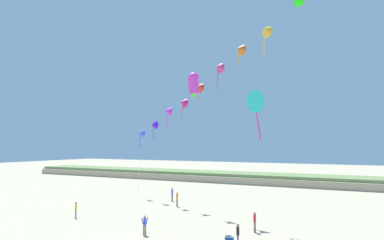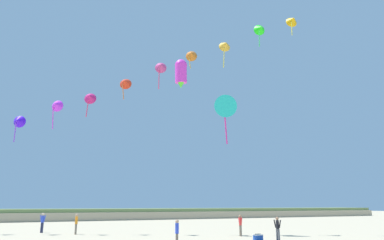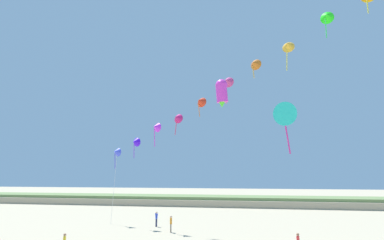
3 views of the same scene
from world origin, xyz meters
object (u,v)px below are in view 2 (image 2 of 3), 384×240
at_px(person_far_left, 76,222).
at_px(person_far_center, 177,231).
at_px(person_near_left, 278,227).
at_px(person_far_right, 240,224).
at_px(large_kite_low_lead, 225,107).
at_px(beach_cooler, 258,238).
at_px(large_kite_mid_trail, 181,73).
at_px(person_mid_center, 43,221).

bearing_deg(person_far_left, person_far_center, -71.57).
bearing_deg(person_near_left, person_far_right, 91.72).
bearing_deg(person_far_center, person_near_left, 3.80).
xyz_separation_m(person_far_left, large_kite_low_lead, (11.36, -5.54, 9.99)).
bearing_deg(person_far_center, person_far_right, 33.23).
relative_size(person_far_right, beach_cooler, 2.81).
height_order(person_far_left, large_kite_mid_trail, large_kite_mid_trail).
height_order(person_far_right, beach_cooler, person_far_right).
height_order(person_far_right, large_kite_mid_trail, large_kite_mid_trail).
height_order(person_near_left, beach_cooler, person_near_left).
bearing_deg(large_kite_low_lead, person_mid_center, 148.17).
bearing_deg(person_far_right, person_far_left, 147.82).
bearing_deg(person_far_right, person_far_center, -146.77).
distance_m(person_mid_center, beach_cooler, 19.00).
bearing_deg(person_far_right, large_kite_low_lead, 93.96).
height_order(person_far_center, beach_cooler, person_far_center).
xyz_separation_m(person_mid_center, person_far_left, (2.48, -3.05, -0.02)).
relative_size(person_far_left, person_far_center, 1.06).
xyz_separation_m(person_near_left, person_far_left, (-11.61, 11.60, 0.04)).
xyz_separation_m(person_far_left, beach_cooler, (10.62, -10.69, -0.75)).
xyz_separation_m(person_far_left, person_far_right, (11.48, -7.22, -0.02)).
xyz_separation_m(person_mid_center, person_far_right, (13.96, -10.27, -0.04)).
xyz_separation_m(person_near_left, person_far_right, (-0.13, 4.37, 0.02)).
bearing_deg(person_far_left, person_near_left, -44.97).
bearing_deg(beach_cooler, large_kite_low_lead, 81.82).
bearing_deg(person_far_right, person_mid_center, 143.65).
height_order(person_far_left, beach_cooler, person_far_left).
bearing_deg(person_mid_center, beach_cooler, -46.36).
distance_m(person_far_right, person_far_center, 8.90).
distance_m(person_near_left, person_far_right, 4.38).
relative_size(person_near_left, large_kite_low_lead, 0.36).
bearing_deg(large_kite_mid_trail, person_far_center, -114.98).
xyz_separation_m(person_near_left, beach_cooler, (-0.99, 0.91, -0.70)).
relative_size(person_mid_center, large_kite_low_lead, 0.38).
distance_m(person_far_center, large_kite_mid_trail, 12.62).
distance_m(person_near_left, large_kite_low_lead, 11.72).
bearing_deg(person_near_left, large_kite_low_lead, 92.34).
distance_m(person_mid_center, large_kite_low_lead, 19.10).
bearing_deg(large_kite_mid_trail, beach_cooler, -33.65).
xyz_separation_m(person_far_left, large_kite_mid_trail, (6.09, -7.67, 11.59)).
bearing_deg(beach_cooler, person_near_left, -42.62).
bearing_deg(large_kite_low_lead, person_far_center, -138.18).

